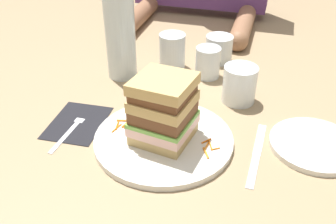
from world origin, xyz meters
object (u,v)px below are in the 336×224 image
object	(u,v)px
napkin_dark	(78,122)
empty_tumbler_1	(172,51)
fork	(72,127)
knife	(256,155)
water_bottle	(120,30)
empty_tumbler_0	(219,49)
juice_glass	(239,86)
main_plate	(164,139)
empty_tumbler_2	(208,62)
side_plate	(315,145)
sandwich	(164,109)

from	to	relation	value
napkin_dark	empty_tumbler_1	distance (m)	0.34
fork	knife	size ratio (longest dim) A/B	0.83
napkin_dark	fork	size ratio (longest dim) A/B	0.88
fork	knife	bearing A→B (deg)	2.82
napkin_dark	water_bottle	distance (m)	0.26
empty_tumbler_0	juice_glass	bearing A→B (deg)	-67.46
water_bottle	empty_tumbler_1	xyz separation A→B (m)	(0.11, 0.08, -0.08)
napkin_dark	main_plate	bearing A→B (deg)	-3.04
empty_tumbler_0	empty_tumbler_2	distance (m)	0.10
side_plate	napkin_dark	bearing A→B (deg)	-173.49
sandwich	empty_tumbler_0	world-z (taller)	sandwich
empty_tumbler_1	empty_tumbler_2	world-z (taller)	empty_tumbler_1
empty_tumbler_0	side_plate	world-z (taller)	empty_tumbler_0
sandwich	empty_tumbler_0	size ratio (longest dim) A/B	1.81
napkin_dark	empty_tumbler_2	bearing A→B (deg)	51.82
sandwich	empty_tumbler_1	xyz separation A→B (m)	(-0.07, 0.33, -0.03)
knife	fork	bearing A→B (deg)	-177.18
sandwich	empty_tumbler_1	distance (m)	0.34
juice_glass	fork	bearing A→B (deg)	-146.66
fork	empty_tumbler_0	size ratio (longest dim) A/B	2.22
sandwich	water_bottle	distance (m)	0.31
main_plate	sandwich	bearing A→B (deg)	81.68
sandwich	water_bottle	bearing A→B (deg)	127.49
main_plate	fork	world-z (taller)	main_plate
juice_glass	empty_tumbler_0	size ratio (longest dim) A/B	1.17
main_plate	napkin_dark	bearing A→B (deg)	176.96
juice_glass	water_bottle	world-z (taller)	water_bottle
sandwich	knife	world-z (taller)	sandwich
sandwich	water_bottle	world-z (taller)	water_bottle
napkin_dark	side_plate	world-z (taller)	side_plate
napkin_dark	empty_tumbler_1	xyz separation A→B (m)	(0.12, 0.32, 0.05)
water_bottle	empty_tumbler_2	world-z (taller)	water_bottle
sandwich	empty_tumbler_1	bearing A→B (deg)	102.87
main_plate	empty_tumbler_0	bearing A→B (deg)	84.15
sandwich	empty_tumbler_1	world-z (taller)	sandwich
fork	empty_tumbler_1	distance (m)	0.36
fork	empty_tumbler_2	bearing A→B (deg)	53.79
main_plate	water_bottle	size ratio (longest dim) A/B	0.99
water_bottle	empty_tumbler_1	world-z (taller)	water_bottle
fork	side_plate	distance (m)	0.50
napkin_dark	juice_glass	bearing A→B (deg)	30.52
empty_tumbler_2	side_plate	size ratio (longest dim) A/B	0.45
main_plate	juice_glass	world-z (taller)	juice_glass
empty_tumbler_1	empty_tumbler_2	bearing A→B (deg)	-14.58
empty_tumbler_0	empty_tumbler_2	size ratio (longest dim) A/B	0.94
knife	juice_glass	size ratio (longest dim) A/B	2.29
empty_tumbler_0	empty_tumbler_1	size ratio (longest dim) A/B	0.80
empty_tumbler_0	empty_tumbler_2	xyz separation A→B (m)	(-0.01, -0.10, 0.00)
napkin_dark	side_plate	distance (m)	0.49
empty_tumbler_2	sandwich	bearing A→B (deg)	-95.45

